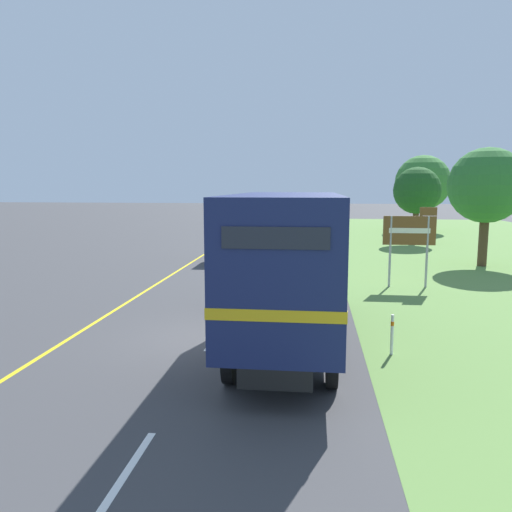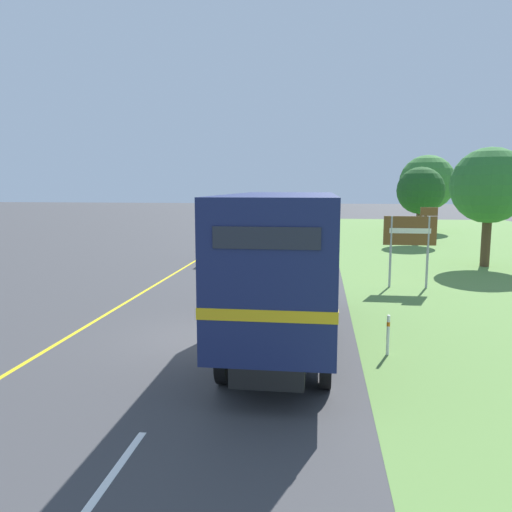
{
  "view_description": "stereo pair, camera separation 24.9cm",
  "coord_description": "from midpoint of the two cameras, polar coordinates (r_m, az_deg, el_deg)",
  "views": [
    {
      "loc": [
        2.49,
        -12.25,
        3.89
      ],
      "look_at": [
        0.3,
        6.73,
        1.2
      ],
      "focal_mm": 35.0,
      "sensor_mm": 36.0,
      "label": 1
    },
    {
      "loc": [
        2.74,
        -12.22,
        3.89
      ],
      "look_at": [
        0.3,
        6.73,
        1.2
      ],
      "focal_mm": 35.0,
      "sensor_mm": 36.0,
      "label": 2
    }
  ],
  "objects": [
    {
      "name": "centre_dash_nearest",
      "position": [
        7.52,
        -15.48,
        -23.42
      ],
      "size": [
        0.12,
        2.6,
        0.01
      ],
      "primitive_type": "cube",
      "color": "white",
      "rests_on": "ground"
    },
    {
      "name": "centre_dash_far",
      "position": [
        32.62,
        2.68,
        1.16
      ],
      "size": [
        0.12,
        2.6,
        0.01
      ],
      "primitive_type": "cube",
      "color": "white",
      "rests_on": "ground"
    },
    {
      "name": "centre_dash_farthest",
      "position": [
        39.17,
        3.47,
        2.31
      ],
      "size": [
        0.12,
        2.6,
        0.01
      ],
      "primitive_type": "cube",
      "color": "white",
      "rests_on": "ground"
    },
    {
      "name": "roadside_tree_mid",
      "position": [
        35.43,
        18.47,
        7.07
      ],
      "size": [
        3.14,
        3.14,
        5.16
      ],
      "color": "brown",
      "rests_on": "ground"
    },
    {
      "name": "centre_dash_near",
      "position": [
        13.34,
        -4.36,
        -8.96
      ],
      "size": [
        0.12,
        2.6,
        0.01
      ],
      "primitive_type": "cube",
      "color": "white",
      "rests_on": "ground"
    },
    {
      "name": "centre_dash_mid_a",
      "position": [
        19.65,
        -0.46,
        -3.4
      ],
      "size": [
        0.12,
        2.6,
        0.01
      ],
      "primitive_type": "cube",
      "color": "white",
      "rests_on": "ground"
    },
    {
      "name": "highway_sign",
      "position": [
        19.92,
        17.63,
        2.35
      ],
      "size": [
        1.97,
        0.09,
        3.09
      ],
      "color": "#9E9EA3",
      "rests_on": "ground"
    },
    {
      "name": "ground_plane",
      "position": [
        13.1,
        -4.58,
        -9.29
      ],
      "size": [
        200.0,
        200.0,
        0.0
      ],
      "primitive_type": "plane",
      "color": "#3D3D3F"
    },
    {
      "name": "roadside_tree_near",
      "position": [
        26.52,
        25.37,
        7.26
      ],
      "size": [
        3.62,
        3.62,
        5.73
      ],
      "color": "#4C3823",
      "rests_on": "ground"
    },
    {
      "name": "horse_trailer_truck",
      "position": [
        12.08,
        3.81,
        -0.73
      ],
      "size": [
        2.34,
        8.75,
        3.71
      ],
      "color": "black",
      "rests_on": "ground"
    },
    {
      "name": "edge_line_yellow",
      "position": [
        28.61,
        -5.49,
        0.17
      ],
      "size": [
        0.12,
        65.27,
        0.01
      ],
      "primitive_type": "cube",
      "color": "yellow",
      "rests_on": "ground"
    },
    {
      "name": "lead_car_white",
      "position": [
        26.18,
        -2.27,
        1.67
      ],
      "size": [
        1.8,
        3.94,
        2.0
      ],
      "color": "black",
      "rests_on": "ground"
    },
    {
      "name": "centre_dash_mid_b",
      "position": [
        26.11,
        1.5,
        -0.55
      ],
      "size": [
        0.12,
        2.6,
        0.01
      ],
      "primitive_type": "cube",
      "color": "white",
      "rests_on": "ground"
    },
    {
      "name": "roadside_tree_far",
      "position": [
        45.34,
        19.12,
        7.91
      ],
      "size": [
        4.67,
        4.67,
        6.5
      ],
      "color": "brown",
      "rests_on": "ground"
    },
    {
      "name": "delineator_post",
      "position": [
        12.06,
        15.43,
        -8.58
      ],
      "size": [
        0.08,
        0.08,
        0.95
      ],
      "color": "white",
      "rests_on": "ground"
    }
  ]
}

